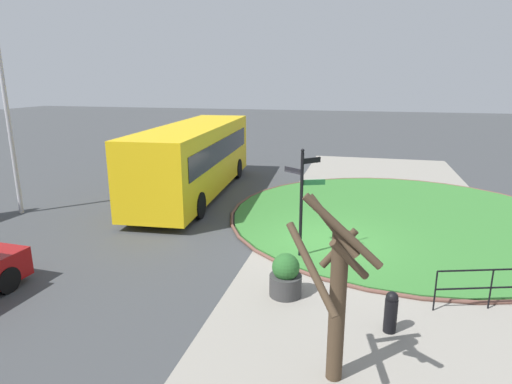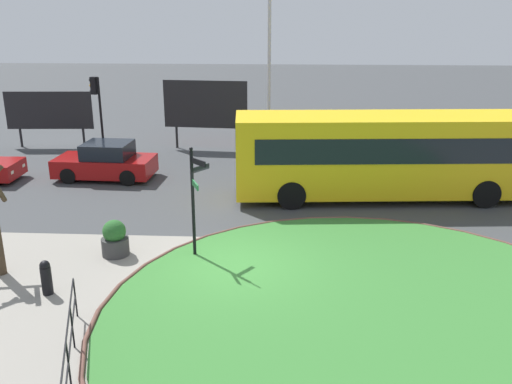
{
  "view_description": "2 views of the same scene",
  "coord_description": "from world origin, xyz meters",
  "px_view_note": "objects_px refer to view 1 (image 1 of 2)",
  "views": [
    {
      "loc": [
        -12.56,
        -0.97,
        4.97
      ],
      "look_at": [
        1.01,
        2.45,
        1.29
      ],
      "focal_mm": 30.06,
      "sensor_mm": 36.0,
      "label": 1
    },
    {
      "loc": [
        1.29,
        -13.38,
        6.57
      ],
      "look_at": [
        0.43,
        2.12,
        1.46
      ],
      "focal_mm": 38.58,
      "sensor_mm": 36.0,
      "label": 2
    }
  ],
  "objects_px": {
    "signpost_directional": "(303,196)",
    "bus_yellow": "(195,157)",
    "planter_near_signpost": "(286,277)",
    "street_tree_bare": "(336,290)",
    "bollard_foreground": "(391,312)",
    "lamppost_tall": "(2,77)"
  },
  "relations": [
    {
      "from": "signpost_directional",
      "to": "bus_yellow",
      "type": "height_order",
      "value": "signpost_directional"
    },
    {
      "from": "planter_near_signpost",
      "to": "street_tree_bare",
      "type": "xyz_separation_m",
      "value": [
        -2.76,
        -1.3,
        1.22
      ]
    },
    {
      "from": "bollard_foreground",
      "to": "planter_near_signpost",
      "type": "xyz_separation_m",
      "value": [
        0.98,
        2.32,
        0.02
      ]
    },
    {
      "from": "planter_near_signpost",
      "to": "street_tree_bare",
      "type": "bearing_deg",
      "value": -154.82
    },
    {
      "from": "lamppost_tall",
      "to": "planter_near_signpost",
      "type": "height_order",
      "value": "lamppost_tall"
    },
    {
      "from": "planter_near_signpost",
      "to": "street_tree_bare",
      "type": "height_order",
      "value": "street_tree_bare"
    },
    {
      "from": "bollard_foreground",
      "to": "street_tree_bare",
      "type": "relative_size",
      "value": 0.26
    },
    {
      "from": "bollard_foreground",
      "to": "planter_near_signpost",
      "type": "height_order",
      "value": "planter_near_signpost"
    },
    {
      "from": "planter_near_signpost",
      "to": "bus_yellow",
      "type": "bearing_deg",
      "value": 33.91
    },
    {
      "from": "bollard_foreground",
      "to": "planter_near_signpost",
      "type": "distance_m",
      "value": 2.52
    },
    {
      "from": "bus_yellow",
      "to": "lamppost_tall",
      "type": "relative_size",
      "value": 1.13
    },
    {
      "from": "bollard_foreground",
      "to": "lamppost_tall",
      "type": "height_order",
      "value": "lamppost_tall"
    },
    {
      "from": "bus_yellow",
      "to": "street_tree_bare",
      "type": "distance_m",
      "value": 13.01
    },
    {
      "from": "bus_yellow",
      "to": "planter_near_signpost",
      "type": "distance_m",
      "value": 10.06
    },
    {
      "from": "bollard_foreground",
      "to": "planter_near_signpost",
      "type": "bearing_deg",
      "value": 67.06
    },
    {
      "from": "planter_near_signpost",
      "to": "signpost_directional",
      "type": "bearing_deg",
      "value": -0.77
    },
    {
      "from": "bollard_foreground",
      "to": "street_tree_bare",
      "type": "xyz_separation_m",
      "value": [
        -1.78,
        1.03,
        1.24
      ]
    },
    {
      "from": "lamppost_tall",
      "to": "street_tree_bare",
      "type": "xyz_separation_m",
      "value": [
        -6.71,
        -12.32,
        -3.36
      ]
    },
    {
      "from": "signpost_directional",
      "to": "bus_yellow",
      "type": "relative_size",
      "value": 0.29
    },
    {
      "from": "signpost_directional",
      "to": "lamppost_tall",
      "type": "height_order",
      "value": "lamppost_tall"
    },
    {
      "from": "signpost_directional",
      "to": "planter_near_signpost",
      "type": "distance_m",
      "value": 2.68
    },
    {
      "from": "signpost_directional",
      "to": "street_tree_bare",
      "type": "distance_m",
      "value": 5.22
    }
  ]
}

